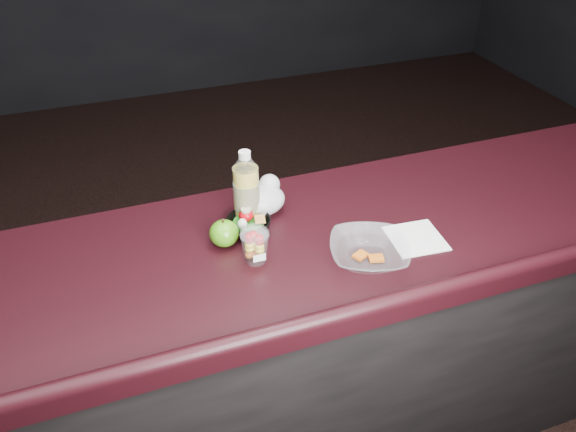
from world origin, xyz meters
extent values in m
cube|color=black|center=(0.00, 0.30, 0.49)|extent=(4.00, 0.65, 0.98)
cube|color=black|center=(0.00, 0.30, 1.00)|extent=(4.06, 0.71, 0.04)
cylinder|color=gold|center=(-0.04, 0.45, 1.12)|extent=(0.08, 0.08, 0.19)
cylinder|color=white|center=(-0.04, 0.45, 1.12)|extent=(0.08, 0.08, 0.19)
cone|color=white|center=(-0.04, 0.45, 1.23)|extent=(0.08, 0.08, 0.03)
cylinder|color=white|center=(-0.04, 0.45, 1.26)|extent=(0.04, 0.04, 0.02)
cylinder|color=#072D99|center=(-0.04, 0.45, 1.12)|extent=(0.08, 0.08, 0.09)
ellipsoid|color=white|center=(-0.07, 0.25, 1.12)|extent=(0.08, 0.08, 0.05)
ellipsoid|color=#23750D|center=(-0.14, 0.35, 1.06)|extent=(0.09, 0.09, 0.08)
cylinder|color=black|center=(-0.14, 0.35, 1.11)|extent=(0.01, 0.01, 0.01)
ellipsoid|color=silver|center=(0.01, 0.48, 1.07)|extent=(0.16, 0.13, 0.10)
sphere|color=silver|center=(0.05, 0.50, 1.11)|extent=(0.07, 0.07, 0.07)
imported|color=black|center=(-0.05, 0.40, 1.04)|extent=(0.16, 0.16, 0.04)
cylinder|color=#0F470C|center=(-0.05, 0.40, 1.05)|extent=(0.10, 0.10, 0.01)
ellipsoid|color=#AA070E|center=(-0.05, 0.41, 1.07)|extent=(0.05, 0.05, 0.04)
cylinder|color=beige|center=(-0.05, 0.41, 1.09)|extent=(0.03, 0.03, 0.01)
ellipsoid|color=white|center=(-0.08, 0.38, 1.06)|extent=(0.03, 0.03, 0.04)
imported|color=silver|center=(0.24, 0.14, 1.05)|extent=(0.29, 0.29, 0.06)
cube|color=#990F0C|center=(0.22, 0.15, 1.03)|extent=(0.05, 0.05, 0.01)
cube|color=#990F0C|center=(0.25, 0.13, 1.03)|extent=(0.05, 0.04, 0.01)
cube|color=white|center=(0.42, 0.18, 1.02)|extent=(0.17, 0.17, 0.00)
camera|label=1|loc=(-0.41, -0.96, 2.07)|focal=35.00mm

